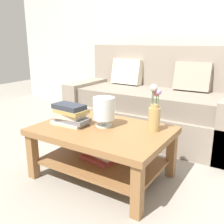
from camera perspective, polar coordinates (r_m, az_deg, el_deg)
ground_plane at (r=2.49m, az=4.32°, el=-11.08°), size 10.00×10.00×0.00m
back_wall at (r=3.77m, az=17.26°, el=18.56°), size 6.40×0.12×2.70m
couch at (r=3.12m, az=9.26°, el=1.49°), size 1.99×0.90×1.06m
coffee_table at (r=2.12m, az=-2.18°, el=-6.69°), size 1.08×0.75×0.43m
book_stack_main at (r=2.18m, az=-9.23°, el=-0.59°), size 0.32×0.22×0.17m
glass_hurricane_vase at (r=2.08m, az=-1.82°, el=0.61°), size 0.18×0.18×0.24m
flower_pitcher at (r=2.00m, az=9.45°, el=-0.06°), size 0.10×0.10×0.37m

